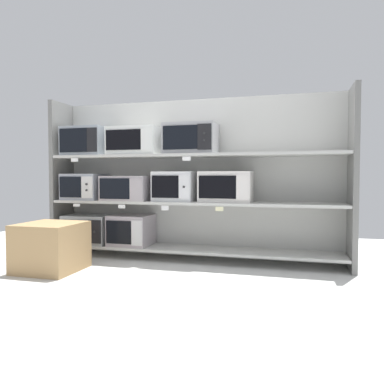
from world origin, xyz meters
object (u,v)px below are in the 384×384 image
(microwave_1, at_px, (131,230))
(microwave_6, at_px, (87,142))
(microwave_2, at_px, (85,187))
(microwave_8, at_px, (191,139))
(shipping_carton, at_px, (51,247))
(microwave_5, at_px, (226,187))
(microwave_3, at_px, (128,188))
(microwave_7, at_px, (135,141))
(microwave_0, at_px, (89,229))
(microwave_4, at_px, (175,186))

(microwave_1, distance_m, microwave_6, 1.15)
(microwave_2, distance_m, microwave_8, 1.38)
(shipping_carton, bearing_deg, microwave_2, 97.04)
(microwave_5, bearing_deg, microwave_3, -179.98)
(microwave_3, distance_m, microwave_6, 0.75)
(microwave_2, height_order, microwave_5, microwave_5)
(microwave_2, distance_m, microwave_3, 0.55)
(microwave_7, bearing_deg, shipping_carton, -125.15)
(microwave_0, height_order, microwave_2, microwave_2)
(microwave_0, xyz_separation_m, microwave_3, (0.50, -0.00, 0.48))
(microwave_0, distance_m, microwave_6, 1.01)
(microwave_8, bearing_deg, microwave_5, 0.03)
(microwave_2, distance_m, microwave_4, 1.10)
(microwave_1, bearing_deg, microwave_6, -179.97)
(microwave_4, bearing_deg, microwave_5, 0.00)
(microwave_7, height_order, microwave_8, microwave_8)
(microwave_4, bearing_deg, shipping_carton, -142.47)
(microwave_7, xyz_separation_m, microwave_8, (0.64, -0.00, 0.01))
(microwave_2, bearing_deg, microwave_8, 0.00)
(microwave_2, distance_m, shipping_carton, 0.96)
(microwave_6, bearing_deg, microwave_3, 0.00)
(microwave_1, distance_m, microwave_2, 0.76)
(microwave_3, relative_size, shipping_carton, 0.95)
(microwave_1, bearing_deg, microwave_2, -179.98)
(microwave_6, bearing_deg, microwave_7, 0.04)
(microwave_3, distance_m, shipping_carton, 1.05)
(microwave_0, xyz_separation_m, microwave_6, (-0.02, -0.00, 1.01))
(microwave_4, xyz_separation_m, microwave_8, (0.18, -0.00, 0.51))
(microwave_1, height_order, shipping_carton, microwave_1)
(microwave_6, bearing_deg, microwave_1, 0.03)
(microwave_6, bearing_deg, microwave_4, 0.02)
(microwave_2, bearing_deg, microwave_4, 0.01)
(shipping_carton, bearing_deg, microwave_6, 95.11)
(microwave_8, bearing_deg, shipping_carton, -146.88)
(shipping_carton, bearing_deg, microwave_8, 33.12)
(microwave_0, relative_size, microwave_6, 1.08)
(microwave_2, bearing_deg, microwave_6, -0.29)
(microwave_2, height_order, microwave_6, microwave_6)
(microwave_1, xyz_separation_m, microwave_5, (1.08, 0.00, 0.49))
(microwave_8, xyz_separation_m, shipping_carton, (-1.18, -0.77, -1.08))
(microwave_4, relative_size, microwave_5, 0.81)
(microwave_2, bearing_deg, microwave_0, 0.19)
(microwave_1, height_order, microwave_8, microwave_8)
(microwave_8, bearing_deg, microwave_1, 179.99)
(microwave_0, xyz_separation_m, microwave_7, (0.59, 0.00, 1.00))
(microwave_0, height_order, microwave_4, microwave_4)
(microwave_6, bearing_deg, microwave_0, 0.82)
(microwave_5, height_order, microwave_7, microwave_7)
(microwave_3, xyz_separation_m, microwave_8, (0.73, 0.00, 0.53))
(microwave_1, bearing_deg, microwave_7, 0.12)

